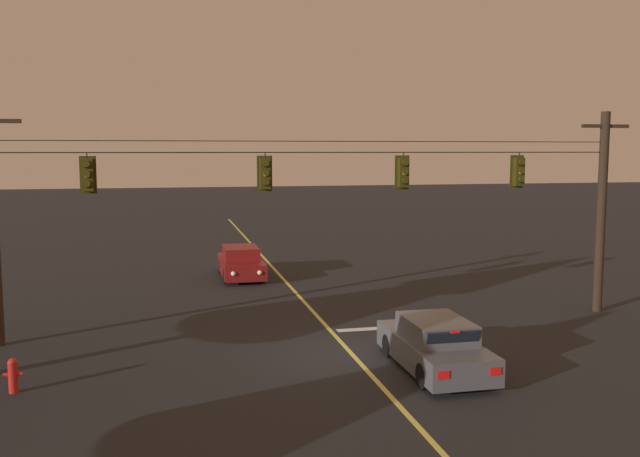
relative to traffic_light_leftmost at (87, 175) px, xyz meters
name	(u,v)px	position (x,y,z in m)	size (l,w,h in m)	color
ground_plane	(352,354)	(7.27, -3.14, -5.00)	(180.00, 180.00, 0.00)	black
lane_centre_stripe	(294,290)	(7.27, 6.02, -5.00)	(0.14, 60.00, 0.01)	#D1C64C
stop_bar_paint	(388,328)	(9.17, -0.58, -5.00)	(3.40, 0.36, 0.01)	silver
signal_span_assembly	(327,214)	(7.27, 0.02, -1.32)	(21.66, 0.32, 7.06)	#2D2116
traffic_light_leftmost	(87,175)	(0.00, 0.00, 0.00)	(0.48, 0.41, 1.22)	black
traffic_light_left_inner	(265,174)	(5.29, 0.00, 0.00)	(0.48, 0.41, 1.22)	black
traffic_light_centre	(403,172)	(9.84, 0.00, 0.00)	(0.48, 0.41, 1.22)	black
traffic_light_right_inner	(519,172)	(13.96, 0.00, 0.00)	(0.48, 0.41, 1.22)	black
car_waiting_near_lane	(435,346)	(9.01, -4.95, -4.35)	(1.80, 4.33, 1.39)	#4C4C51
car_oncoming_lead	(241,263)	(5.48, 9.42, -4.35)	(1.80, 4.42, 1.39)	maroon
fire_hydrant	(13,375)	(-1.39, -4.38, -4.56)	(0.44, 0.22, 0.84)	red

